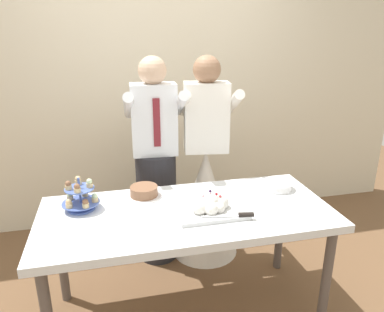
% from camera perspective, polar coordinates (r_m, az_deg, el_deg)
% --- Properties ---
extents(ground_plane, '(8.00, 8.00, 0.00)m').
position_cam_1_polar(ground_plane, '(2.73, -0.72, -23.04)').
color(ground_plane, brown).
extents(rear_wall, '(5.20, 0.10, 2.90)m').
position_cam_1_polar(rear_wall, '(3.49, -6.17, 12.73)').
color(rear_wall, beige).
rests_on(rear_wall, ground_plane).
extents(dessert_table, '(1.80, 0.80, 0.78)m').
position_cam_1_polar(dessert_table, '(2.32, -0.79, -10.09)').
color(dessert_table, silver).
rests_on(dessert_table, ground_plane).
extents(cupcake_stand, '(0.23, 0.23, 0.21)m').
position_cam_1_polar(cupcake_stand, '(2.36, -17.06, -6.14)').
color(cupcake_stand, '#4C66B2').
rests_on(cupcake_stand, dessert_table).
extents(main_cake_tray, '(0.43, 0.32, 0.13)m').
position_cam_1_polar(main_cake_tray, '(2.24, 2.86, -7.79)').
color(main_cake_tray, silver).
rests_on(main_cake_tray, dessert_table).
extents(plate_stack, '(0.21, 0.21, 0.05)m').
position_cam_1_polar(plate_stack, '(2.63, 13.19, -4.46)').
color(plate_stack, white).
rests_on(plate_stack, dessert_table).
extents(round_cake, '(0.24, 0.24, 0.07)m').
position_cam_1_polar(round_cake, '(2.46, -7.51, -5.60)').
color(round_cake, white).
rests_on(round_cake, dessert_table).
extents(person_groom, '(0.48, 0.51, 1.66)m').
position_cam_1_polar(person_groom, '(2.92, -5.66, -2.81)').
color(person_groom, '#232328').
rests_on(person_groom, ground_plane).
extents(person_bride, '(0.56, 0.56, 1.66)m').
position_cam_1_polar(person_bride, '(3.04, 2.10, -5.19)').
color(person_bride, white).
rests_on(person_bride, ground_plane).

